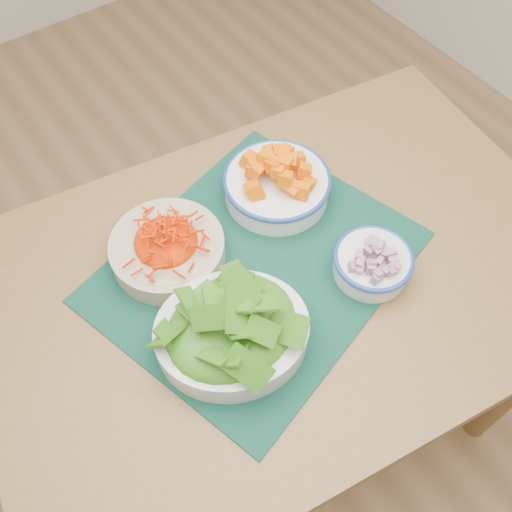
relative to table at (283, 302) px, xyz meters
The scene contains 7 objects.
ground 0.66m from the table, 158.87° to the left, with size 4.00×4.00×0.00m, color #AB8053.
table is the anchor object (origin of this frame).
placemat 0.13m from the table, 134.33° to the left, with size 0.52×0.43×0.00m, color black.
carrot_bowl 0.26m from the table, 137.31° to the left, with size 0.25×0.25×0.07m.
squash_bowl 0.24m from the table, 58.89° to the left, with size 0.24×0.24×0.10m.
lettuce_bowl 0.24m from the table, 158.38° to the right, with size 0.31×0.29×0.12m.
onion_bowl 0.21m from the table, 36.36° to the right, with size 0.14×0.14×0.07m.
Camera 1 is at (-0.18, -0.48, 1.60)m, focal length 40.00 mm.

